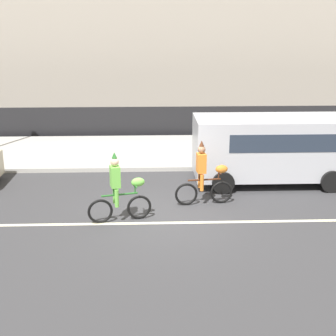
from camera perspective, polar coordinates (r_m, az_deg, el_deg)
The scene contains 8 objects.
ground_plane at distance 12.94m, azimuth -0.68°, elevation -5.82°, with size 80.00×80.00×0.00m, color #38383A.
road_centre_line at distance 12.48m, azimuth -0.62°, elevation -6.71°, with size 36.00×0.14×0.01m, color beige.
sidewalk_curb at distance 19.07m, azimuth -1.17°, elevation 2.06°, with size 60.00×5.00×0.15m, color #ADAAA3.
fence_line at distance 21.75m, azimuth -1.31°, elevation 5.66°, with size 40.00×0.08×1.40m, color black.
building_backdrop at distance 30.08m, azimuth -7.88°, elevation 14.28°, with size 28.00×8.00×7.18m, color #B2A899.
parade_cyclist_lime at distance 12.37m, azimuth -5.88°, elevation -2.84°, with size 1.69×0.59×1.92m.
parade_cyclist_orange at distance 13.50m, azimuth 4.51°, elevation -1.07°, with size 1.72×0.51×1.92m.
parked_van_silver at distance 15.60m, azimuth 12.76°, elevation 2.75°, with size 5.00×2.22×2.18m.
Camera 1 is at (-0.28, -11.90, 5.07)m, focal length 50.00 mm.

